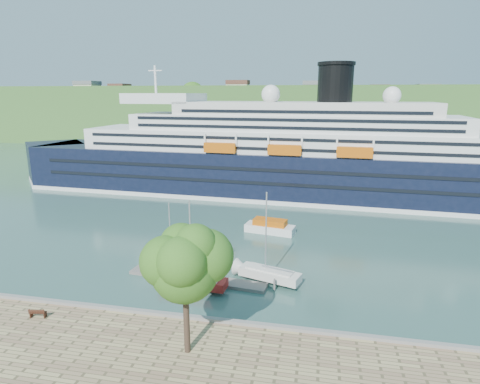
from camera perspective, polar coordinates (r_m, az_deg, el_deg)
ground at (r=40.48m, az=-12.24°, el=-17.68°), size 400.00×400.00×0.00m
far_hillside at (r=177.20m, az=6.84°, el=10.82°), size 400.00×50.00×24.00m
quay_coping at (r=39.74m, az=-12.45°, el=-16.41°), size 220.00×0.50×0.30m
cruise_ship at (r=83.83m, az=4.31°, el=8.65°), size 120.56×23.41×26.91m
park_bench at (r=42.49m, az=-26.79°, el=-15.02°), size 1.63×0.91×0.99m
promenade_tree at (r=31.59m, az=-7.79°, el=-12.91°), size 7.00×7.00×11.59m
floating_pontoon at (r=47.60m, az=-6.21°, el=-12.12°), size 16.67×3.74×0.37m
sailboat_white_near at (r=48.03m, az=-9.41°, el=-6.83°), size 6.63×2.72×8.32m
sailboat_red at (r=43.45m, az=-6.39°, el=-7.98°), size 7.68×2.67×9.73m
sailboat_white_far at (r=44.89m, az=4.33°, el=-6.97°), size 8.10×4.37×10.08m
tender_launch at (r=62.32m, az=4.28°, el=-4.83°), size 8.01×3.91×2.12m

